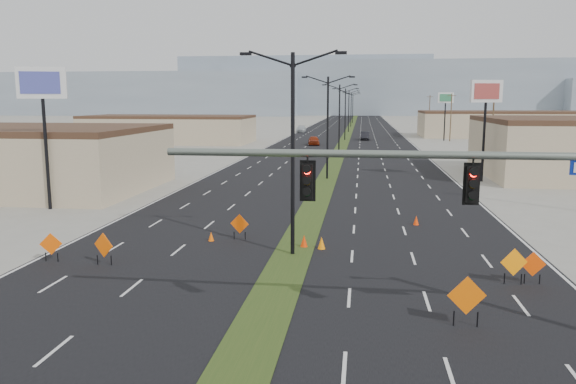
# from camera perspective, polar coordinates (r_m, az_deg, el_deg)

# --- Properties ---
(ground) EXTENTS (600.00, 600.00, 0.00)m
(ground) POSITION_cam_1_polar(r_m,az_deg,el_deg) (17.50, -4.58, -16.94)
(ground) COLOR gray
(ground) RESTS_ON ground
(road_surface) EXTENTS (25.00, 400.00, 0.02)m
(road_surface) POSITION_cam_1_polar(r_m,az_deg,el_deg) (115.64, 5.85, 5.42)
(road_surface) COLOR black
(road_surface) RESTS_ON ground
(median_strip) EXTENTS (2.00, 400.00, 0.04)m
(median_strip) POSITION_cam_1_polar(r_m,az_deg,el_deg) (115.64, 5.85, 5.42)
(median_strip) COLOR #284217
(median_strip) RESTS_ON ground
(building_sw_far) EXTENTS (30.00, 14.00, 4.50)m
(building_sw_far) POSITION_cam_1_polar(r_m,az_deg,el_deg) (106.53, -11.96, 6.15)
(building_sw_far) COLOR tan
(building_sw_far) RESTS_ON ground
(building_se_far) EXTENTS (44.00, 16.00, 5.00)m
(building_se_far) POSITION_cam_1_polar(r_m,az_deg,el_deg) (130.14, 23.08, 6.26)
(building_se_far) COLOR tan
(building_se_far) RESTS_ON ground
(mesa_west) EXTENTS (180.00, 50.00, 22.00)m
(mesa_west) POSITION_cam_1_polar(r_m,az_deg,el_deg) (320.08, -15.38, 9.56)
(mesa_west) COLOR gray
(mesa_west) RESTS_ON ground
(mesa_center) EXTENTS (220.00, 50.00, 28.00)m
(mesa_center) POSITION_cam_1_polar(r_m,az_deg,el_deg) (317.52, 14.36, 10.14)
(mesa_center) COLOR gray
(mesa_center) RESTS_ON ground
(mesa_backdrop) EXTENTS (140.00, 50.00, 32.00)m
(mesa_backdrop) POSITION_cam_1_polar(r_m,az_deg,el_deg) (337.09, 1.86, 10.70)
(mesa_backdrop) COLOR gray
(mesa_backdrop) RESTS_ON ground
(signal_mast) EXTENTS (16.30, 0.60, 8.00)m
(signal_mast) POSITION_cam_1_polar(r_m,az_deg,el_deg) (18.33, 23.84, -0.72)
(signal_mast) COLOR slate
(signal_mast) RESTS_ON ground
(streetlight_0) EXTENTS (5.15, 0.24, 10.02)m
(streetlight_0) POSITION_cam_1_polar(r_m,az_deg,el_deg) (27.64, 0.48, 4.51)
(streetlight_0) COLOR black
(streetlight_0) RESTS_ON ground
(streetlight_1) EXTENTS (5.15, 0.24, 10.02)m
(streetlight_1) POSITION_cam_1_polar(r_m,az_deg,el_deg) (55.49, 4.05, 6.89)
(streetlight_1) COLOR black
(streetlight_1) RESTS_ON ground
(streetlight_2) EXTENTS (5.15, 0.24, 10.02)m
(streetlight_2) POSITION_cam_1_polar(r_m,az_deg,el_deg) (83.44, 5.24, 7.67)
(streetlight_2) COLOR black
(streetlight_2) RESTS_ON ground
(streetlight_3) EXTENTS (5.15, 0.24, 10.02)m
(streetlight_3) POSITION_cam_1_polar(r_m,az_deg,el_deg) (111.41, 5.83, 8.06)
(streetlight_3) COLOR black
(streetlight_3) RESTS_ON ground
(streetlight_4) EXTENTS (5.15, 0.24, 10.02)m
(streetlight_4) POSITION_cam_1_polar(r_m,az_deg,el_deg) (139.40, 6.19, 8.29)
(streetlight_4) COLOR black
(streetlight_4) RESTS_ON ground
(streetlight_5) EXTENTS (5.15, 0.24, 10.02)m
(streetlight_5) POSITION_cam_1_polar(r_m,az_deg,el_deg) (167.39, 6.42, 8.45)
(streetlight_5) COLOR black
(streetlight_5) RESTS_ON ground
(streetlight_6) EXTENTS (5.15, 0.24, 10.02)m
(streetlight_6) POSITION_cam_1_polar(r_m,az_deg,el_deg) (195.38, 6.59, 8.56)
(streetlight_6) COLOR black
(streetlight_6) RESTS_ON ground
(utility_pole_1) EXTENTS (1.60, 0.20, 9.00)m
(utility_pole_1) POSITION_cam_1_polar(r_m,az_deg,el_deg) (77.21, 20.07, 6.47)
(utility_pole_1) COLOR #4C3823
(utility_pole_1) RESTS_ON ground
(utility_pole_2) EXTENTS (1.60, 0.20, 9.00)m
(utility_pole_2) POSITION_cam_1_polar(r_m,az_deg,el_deg) (111.62, 16.21, 7.36)
(utility_pole_2) COLOR #4C3823
(utility_pole_2) RESTS_ON ground
(utility_pole_3) EXTENTS (1.60, 0.20, 9.00)m
(utility_pole_3) POSITION_cam_1_polar(r_m,az_deg,el_deg) (146.32, 14.17, 7.82)
(utility_pole_3) COLOR #4C3823
(utility_pole_3) RESTS_ON ground
(car_left) EXTENTS (2.44, 4.85, 1.58)m
(car_left) POSITION_cam_1_polar(r_m,az_deg,el_deg) (98.42, 2.63, 5.25)
(car_left) COLOR maroon
(car_left) RESTS_ON ground
(car_mid) EXTENTS (1.79, 4.91, 1.61)m
(car_mid) POSITION_cam_1_polar(r_m,az_deg,el_deg) (112.21, 7.83, 5.67)
(car_mid) COLOR black
(car_mid) RESTS_ON ground
(car_far) EXTENTS (2.51, 5.65, 1.61)m
(car_far) POSITION_cam_1_polar(r_m,az_deg,el_deg) (137.70, 1.35, 6.41)
(car_far) COLOR #B3B9BD
(car_far) RESTS_ON ground
(construction_sign_0) EXTENTS (1.04, 0.30, 1.42)m
(construction_sign_0) POSITION_cam_1_polar(r_m,az_deg,el_deg) (29.48, -22.95, -4.99)
(construction_sign_0) COLOR #DF4D04
(construction_sign_0) RESTS_ON ground
(construction_sign_1) EXTENTS (1.11, 0.47, 1.57)m
(construction_sign_1) POSITION_cam_1_polar(r_m,az_deg,el_deg) (27.96, -18.23, -5.27)
(construction_sign_1) COLOR #DE5004
(construction_sign_1) RESTS_ON ground
(construction_sign_2) EXTENTS (1.08, 0.26, 1.46)m
(construction_sign_2) POSITION_cam_1_polar(r_m,az_deg,el_deg) (31.51, -4.95, -3.34)
(construction_sign_2) COLOR #E24C04
(construction_sign_2) RESTS_ON ground
(construction_sign_3) EXTENTS (1.35, 0.23, 1.81)m
(construction_sign_3) POSITION_cam_1_polar(r_m,az_deg,el_deg) (20.46, 17.70, -10.14)
(construction_sign_3) COLOR #D75504
(construction_sign_3) RESTS_ON ground
(construction_sign_4) EXTENTS (1.16, 0.28, 1.57)m
(construction_sign_4) POSITION_cam_1_polar(r_m,az_deg,el_deg) (25.69, 21.97, -6.76)
(construction_sign_4) COLOR orange
(construction_sign_4) RESTS_ON ground
(construction_sign_5) EXTENTS (1.07, 0.09, 1.42)m
(construction_sign_5) POSITION_cam_1_polar(r_m,az_deg,el_deg) (26.08, 23.63, -6.85)
(construction_sign_5) COLOR #DD3E04
(construction_sign_5) RESTS_ON ground
(cone_0) EXTENTS (0.52, 0.52, 0.68)m
(cone_0) POSITION_cam_1_polar(r_m,az_deg,el_deg) (29.86, 1.64, -5.03)
(cone_0) COLOR #E53504
(cone_0) RESTS_ON ground
(cone_1) EXTENTS (0.52, 0.52, 0.67)m
(cone_1) POSITION_cam_1_polar(r_m,az_deg,el_deg) (29.58, 3.43, -5.19)
(cone_1) COLOR orange
(cone_1) RESTS_ON ground
(cone_2) EXTENTS (0.44, 0.44, 0.60)m
(cone_2) POSITION_cam_1_polar(r_m,az_deg,el_deg) (36.05, 12.89, -2.83)
(cone_2) COLOR #F43805
(cone_2) RESTS_ON ground
(cone_3) EXTENTS (0.37, 0.37, 0.54)m
(cone_3) POSITION_cam_1_polar(r_m,az_deg,el_deg) (31.47, -7.82, -4.50)
(cone_3) COLOR #F15A05
(cone_3) RESTS_ON ground
(pole_sign_west) EXTENTS (3.15, 1.58, 10.02)m
(pole_sign_west) POSITION_cam_1_polar(r_m,az_deg,el_deg) (43.19, -23.70, 9.17)
(pole_sign_west) COLOR black
(pole_sign_west) RESTS_ON ground
(pole_sign_east_near) EXTENTS (3.11, 1.21, 9.62)m
(pole_sign_east_near) POSITION_cam_1_polar(r_m,az_deg,el_deg) (56.79, 19.48, 8.91)
(pole_sign_east_near) COLOR black
(pole_sign_east_near) RESTS_ON ground
(pole_sign_east_far) EXTENTS (3.02, 0.84, 9.22)m
(pole_sign_east_far) POSITION_cam_1_polar(r_m,az_deg,el_deg) (112.89, 15.72, 8.84)
(pole_sign_east_far) COLOR black
(pole_sign_east_far) RESTS_ON ground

